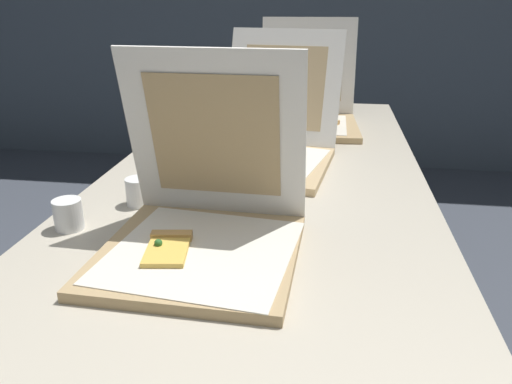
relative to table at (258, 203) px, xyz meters
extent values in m
cube|color=#BCB29E|center=(0.00, 0.00, 0.03)|extent=(0.92, 2.36, 0.03)
cylinder|color=gray|center=(-0.39, 1.11, -0.33)|extent=(0.04, 0.04, 0.69)
cylinder|color=gray|center=(0.39, 1.11, -0.33)|extent=(0.04, 0.04, 0.69)
cube|color=tan|center=(-0.06, -0.40, 0.05)|extent=(0.40, 0.40, 0.02)
cube|color=silver|center=(-0.05, -0.41, 0.07)|extent=(0.38, 0.38, 0.00)
cube|color=white|center=(-0.06, -0.25, 0.25)|extent=(0.39, 0.11, 0.38)
cube|color=tan|center=(-0.06, -0.26, 0.25)|extent=(0.28, 0.07, 0.27)
cube|color=#E5B74C|center=(-0.12, -0.43, 0.07)|extent=(0.10, 0.13, 0.01)
cube|color=tan|center=(-0.13, -0.37, 0.07)|extent=(0.09, 0.04, 0.02)
sphere|color=#2D6628|center=(-0.14, -0.42, 0.08)|extent=(0.02, 0.02, 0.02)
cube|color=tan|center=(-0.01, 0.17, 0.05)|extent=(0.43, 0.43, 0.02)
cube|color=silver|center=(-0.02, 0.18, 0.07)|extent=(0.42, 0.42, 0.00)
cube|color=white|center=(0.02, 0.43, 0.24)|extent=(0.40, 0.19, 0.36)
cube|color=tan|center=(0.02, 0.42, 0.24)|extent=(0.29, 0.13, 0.26)
cylinder|color=white|center=(-0.04, 0.18, 0.09)|extent=(0.03, 0.03, 0.00)
cylinder|color=white|center=(-0.03, 0.18, 0.08)|extent=(0.01, 0.00, 0.03)
cylinder|color=white|center=(-0.05, 0.19, 0.08)|extent=(0.01, 0.00, 0.03)
cylinder|color=white|center=(-0.05, 0.17, 0.08)|extent=(0.01, 0.00, 0.03)
cube|color=tan|center=(0.10, 0.65, 0.05)|extent=(0.41, 0.41, 0.02)
cube|color=silver|center=(0.09, 0.65, 0.07)|extent=(0.32, 0.32, 0.00)
cube|color=white|center=(0.09, 0.87, 0.26)|extent=(0.39, 0.08, 0.38)
cube|color=tan|center=(0.09, 0.86, 0.25)|extent=(0.28, 0.06, 0.28)
cube|color=#E5B74C|center=(0.15, 0.60, 0.07)|extent=(0.13, 0.15, 0.01)
cube|color=tan|center=(0.18, 0.66, 0.07)|extent=(0.08, 0.06, 0.02)
sphere|color=red|center=(0.13, 0.60, 0.08)|extent=(0.02, 0.02, 0.02)
sphere|color=#2D6628|center=(0.16, 0.61, 0.08)|extent=(0.02, 0.02, 0.02)
cylinder|color=white|center=(-0.38, -0.31, 0.08)|extent=(0.06, 0.06, 0.07)
cylinder|color=white|center=(-0.28, -0.15, 0.08)|extent=(0.06, 0.06, 0.07)
camera|label=1|loc=(0.18, -1.25, 0.53)|focal=35.05mm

